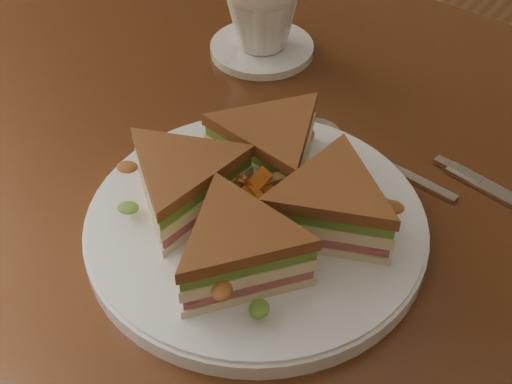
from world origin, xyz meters
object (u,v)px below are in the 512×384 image
spoon (338,139)px  plate (256,226)px  saucer (262,48)px  sandwich_wedges (256,196)px  coffee_cup (262,13)px  table (351,275)px

spoon → plate: bearing=-82.8°
saucer → spoon: bearing=-29.0°
sandwich_wedges → coffee_cup: 0.30m
saucer → table: bearing=-34.4°
plate → coffee_cup: size_ratio=3.31×
plate → coffee_cup: bearing=125.4°
coffee_cup → plate: bearing=-41.1°
table → saucer: 0.30m
sandwich_wedges → spoon: bearing=93.4°
plate → saucer: plate is taller
table → plate: (-0.06, -0.08, 0.11)m
coffee_cup → spoon: bearing=-15.5°
sandwich_wedges → spoon: (-0.01, 0.15, -0.04)m
table → spoon: size_ratio=6.52×
sandwich_wedges → spoon: sandwich_wedges is taller
table → saucer: bearing=145.6°
spoon → saucer: same height
saucer → coffee_cup: bearing=0.0°
plate → table: bearing=55.0°
plate → spoon: bearing=93.4°
sandwich_wedges → saucer: bearing=125.4°
plate → sandwich_wedges: bearing=135.0°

